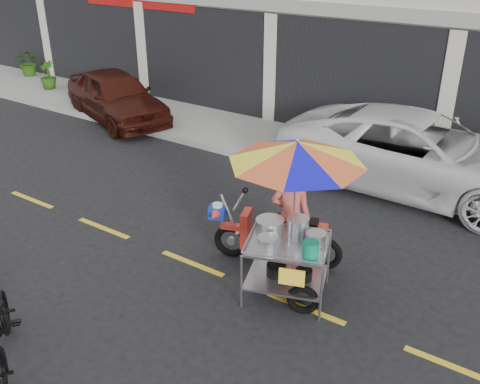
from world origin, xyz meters
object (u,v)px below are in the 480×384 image
Objects in this scene: white_pickup at (417,153)px; food_vendor_rig at (292,192)px; maroon_sedan at (116,96)px; near_bicycle at (1,330)px.

food_vendor_rig is at bearing 173.48° from white_pickup.
maroon_sedan is 9.31m from near_bicycle.
near_bicycle is 4.04m from food_vendor_rig.
white_pickup is 4.36m from food_vendor_rig.
food_vendor_rig is (2.02, 3.34, 1.03)m from near_bicycle.
food_vendor_rig reaches higher than near_bicycle.
maroon_sedan reaches higher than near_bicycle.
near_bicycle is 0.63× the size of food_vendor_rig.
near_bicycle is at bearing -122.68° from maroon_sedan.
food_vendor_rig is at bearing 4.62° from near_bicycle.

